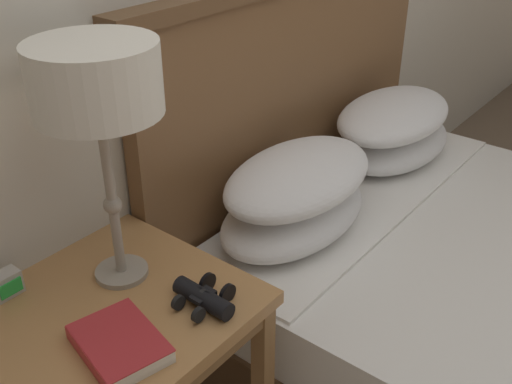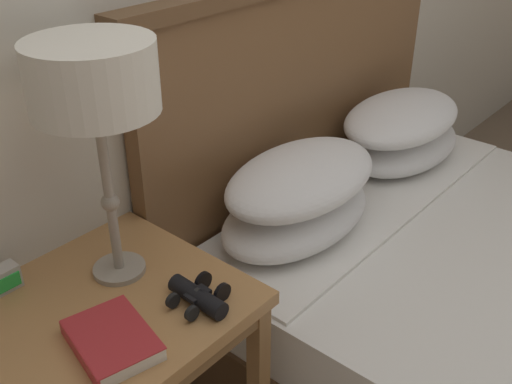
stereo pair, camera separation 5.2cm
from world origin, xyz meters
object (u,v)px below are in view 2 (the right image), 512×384
Objects in this scene: book_on_nightstand at (111,341)px; alarm_clock at (4,279)px; nightstand at (110,328)px; table_lamp at (93,84)px; binoculars_pair at (198,296)px; bed at (482,289)px.

book_on_nightstand is 0.35m from alarm_clock.
nightstand is 2.73× the size of book_on_nightstand.
table_lamp is (0.09, 0.06, 0.57)m from nightstand.
binoculars_pair is (0.04, -0.24, -0.47)m from table_lamp.
alarm_clock is (-1.20, 0.74, 0.38)m from bed.
book_on_nightstand is (-1.16, 0.39, 0.36)m from bed.
book_on_nightstand is at bearing 161.21° from bed.
nightstand is 9.23× the size of alarm_clock.
bed is 25.74× the size of alarm_clock.
book_on_nightstand reaches higher than nightstand.
binoculars_pair is 0.47m from alarm_clock.
nightstand is 1.11× the size of table_lamp.
binoculars_pair is (-0.94, 0.35, 0.37)m from bed.
binoculars_pair is at bearing -10.65° from book_on_nightstand.
nightstand is at bearing 58.37° from book_on_nightstand.
bed reaches higher than alarm_clock.
table_lamp is 0.54m from book_on_nightstand.
bed is at bearing -31.69° from alarm_clock.
bed is 1.46m from alarm_clock.
table_lamp reaches higher than bed.
table_lamp is 0.53m from alarm_clock.
nightstand is 0.28m from alarm_clock.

